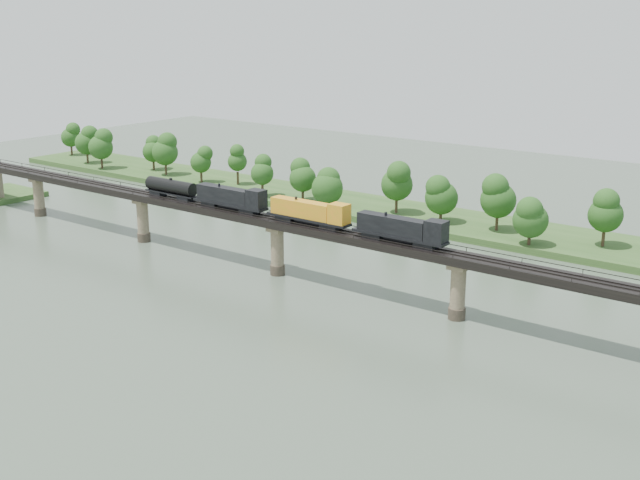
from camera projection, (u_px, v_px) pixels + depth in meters
The scene contains 6 objects.
ground at pixel (165, 318), 137.39m from camera, with size 400.00×400.00×0.00m, color #3A4939.
far_bank at pixel (418, 217), 202.31m from camera, with size 300.00×24.00×1.60m, color #2B4A1D.
bridge at pixel (277, 248), 158.89m from camera, with size 236.00×30.00×11.50m.
bridge_superstructure at pixel (277, 217), 157.15m from camera, with size 220.00×4.90×0.75m.
far_treeline at pixel (382, 185), 201.46m from camera, with size 289.06×17.54×13.60m.
freight_train at pixel (281, 208), 155.88m from camera, with size 74.58×2.91×5.13m.
Camera 1 is at (98.85, -86.28, 50.46)m, focal length 45.00 mm.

